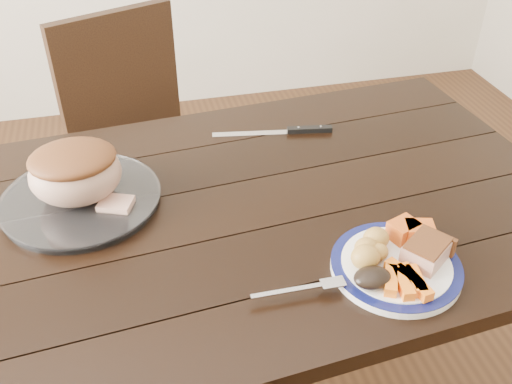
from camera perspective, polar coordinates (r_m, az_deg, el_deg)
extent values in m
cube|color=black|center=(1.27, -3.73, -2.54)|extent=(1.67, 1.03, 0.04)
cube|color=black|center=(2.01, 13.81, -0.39)|extent=(0.07, 0.07, 0.71)
cube|color=black|center=(1.95, -10.00, 2.27)|extent=(0.55, 0.55, 0.04)
cube|color=black|center=(1.99, -13.57, 10.82)|extent=(0.40, 0.20, 0.46)
cube|color=black|center=(2.28, -7.62, 0.94)|extent=(0.04, 0.04, 0.43)
cube|color=black|center=(2.04, -2.44, -3.76)|extent=(0.04, 0.04, 0.43)
cube|color=black|center=(2.17, -15.80, -2.39)|extent=(0.04, 0.04, 0.43)
cube|color=black|center=(1.91, -11.41, -7.86)|extent=(0.04, 0.04, 0.43)
cylinder|color=white|center=(1.14, 13.79, -7.30)|extent=(0.25, 0.25, 0.02)
torus|color=#0D1245|center=(1.13, 13.85, -6.99)|extent=(0.25, 0.25, 0.02)
cylinder|color=white|center=(1.33, -17.04, -0.84)|extent=(0.34, 0.34, 0.02)
cube|color=tan|center=(1.14, 16.64, -5.75)|extent=(0.11, 0.11, 0.04)
ellipsoid|color=gold|center=(1.09, 10.88, -6.41)|extent=(0.06, 0.05, 0.05)
ellipsoid|color=gold|center=(1.12, 10.97, -5.49)|extent=(0.05, 0.04, 0.04)
ellipsoid|color=gold|center=(1.12, 12.11, -5.89)|extent=(0.04, 0.04, 0.03)
ellipsoid|color=gold|center=(1.14, 11.91, -4.56)|extent=(0.05, 0.05, 0.04)
ellipsoid|color=gold|center=(1.10, 10.92, -6.16)|extent=(0.05, 0.04, 0.04)
cube|color=orange|center=(1.09, 15.20, -8.37)|extent=(0.03, 0.07, 0.02)
cube|color=orange|center=(1.08, 14.53, -8.90)|extent=(0.03, 0.07, 0.02)
cube|color=orange|center=(1.09, 15.70, -8.53)|extent=(0.03, 0.07, 0.02)
cube|color=orange|center=(1.08, 15.85, -8.98)|extent=(0.03, 0.07, 0.02)
cube|color=orange|center=(1.10, 14.34, -7.82)|extent=(0.05, 0.07, 0.02)
cube|color=orange|center=(1.08, 13.32, -8.60)|extent=(0.05, 0.07, 0.02)
cube|color=orange|center=(1.18, 14.51, -3.70)|extent=(0.07, 0.06, 0.04)
cube|color=orange|center=(1.18, 16.00, -3.89)|extent=(0.06, 0.06, 0.04)
ellipsoid|color=black|center=(1.07, 11.57, -8.39)|extent=(0.07, 0.05, 0.03)
cube|color=silver|center=(1.05, 3.25, -9.89)|extent=(0.14, 0.01, 0.00)
cube|color=silver|center=(1.07, 7.70, -9.03)|extent=(0.05, 0.03, 0.00)
ellipsoid|color=tan|center=(1.29, -17.59, 1.73)|extent=(0.20, 0.17, 0.13)
cube|color=tan|center=(1.27, -13.82, -1.21)|extent=(0.09, 0.08, 0.02)
cube|color=silver|center=(1.52, -0.62, 5.86)|extent=(0.20, 0.05, 0.00)
cube|color=black|center=(1.54, 5.37, 6.25)|extent=(0.12, 0.04, 0.01)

